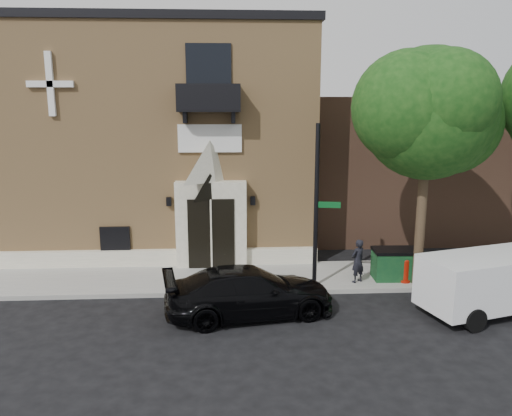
{
  "coord_description": "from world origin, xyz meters",
  "views": [
    {
      "loc": [
        -0.33,
        -15.28,
        6.14
      ],
      "look_at": [
        0.62,
        2.0,
        2.5
      ],
      "focal_mm": 35.0,
      "sensor_mm": 36.0,
      "label": 1
    }
  ],
  "objects": [
    {
      "name": "sidewalk",
      "position": [
        1.0,
        1.5,
        0.07
      ],
      "size": [
        42.0,
        3.0,
        0.15
      ],
      "primitive_type": "cube",
      "color": "gray",
      "rests_on": "ground"
    },
    {
      "name": "street_sign",
      "position": [
        2.51,
        0.41,
        2.86
      ],
      "size": [
        0.85,
        0.93,
        5.39
      ],
      "rotation": [
        0.0,
        0.0,
        -0.17
      ],
      "color": "black",
      "rests_on": "sidewalk"
    },
    {
      "name": "street_tree_left",
      "position": [
        6.03,
        0.35,
        5.87
      ],
      "size": [
        4.97,
        4.38,
        7.77
      ],
      "color": "#38281C",
      "rests_on": "sidewalk"
    },
    {
      "name": "cargo_van",
      "position": [
        7.63,
        -1.69,
        1.01
      ],
      "size": [
        4.74,
        2.92,
        1.81
      ],
      "rotation": [
        0.0,
        0.0,
        0.28
      ],
      "color": "white",
      "rests_on": "ground"
    },
    {
      "name": "dumpster",
      "position": [
        5.45,
        0.95,
        0.69
      ],
      "size": [
        1.66,
        0.98,
        1.07
      ],
      "rotation": [
        0.0,
        0.0,
        -0.03
      ],
      "color": "#0F391E",
      "rests_on": "sidewalk"
    },
    {
      "name": "fire_hydrant",
      "position": [
        5.65,
        0.61,
        0.58
      ],
      "size": [
        0.5,
        0.4,
        0.87
      ],
      "color": "#921406",
      "rests_on": "sidewalk"
    },
    {
      "name": "neighbour_building",
      "position": [
        12.0,
        9.0,
        3.2
      ],
      "size": [
        18.0,
        8.0,
        6.4
      ],
      "primitive_type": "cube",
      "color": "brown",
      "rests_on": "ground"
    },
    {
      "name": "church",
      "position": [
        -2.99,
        7.95,
        4.63
      ],
      "size": [
        12.2,
        11.01,
        9.3
      ],
      "color": "tan",
      "rests_on": "ground"
    },
    {
      "name": "planter",
      "position": [
        -0.33,
        2.68,
        0.5
      ],
      "size": [
        0.72,
        0.65,
        0.69
      ],
      "primitive_type": "imported",
      "rotation": [
        0.0,
        0.0,
        0.2
      ],
      "color": "#44582B",
      "rests_on": "sidewalk"
    },
    {
      "name": "pedestrian_near",
      "position": [
        4.01,
        0.68,
        0.9
      ],
      "size": [
        0.66,
        0.6,
        1.5
      ],
      "primitive_type": "imported",
      "rotation": [
        0.0,
        0.0,
        3.7
      ],
      "color": "black",
      "rests_on": "sidewalk"
    },
    {
      "name": "ground",
      "position": [
        0.0,
        0.0,
        0.0
      ],
      "size": [
        120.0,
        120.0,
        0.0
      ],
      "primitive_type": "plane",
      "color": "black",
      "rests_on": "ground"
    },
    {
      "name": "black_sedan",
      "position": [
        0.24,
        -1.49,
        0.72
      ],
      "size": [
        5.25,
        2.87,
        1.44
      ],
      "primitive_type": "imported",
      "rotation": [
        0.0,
        0.0,
        1.75
      ],
      "color": "black",
      "rests_on": "ground"
    }
  ]
}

